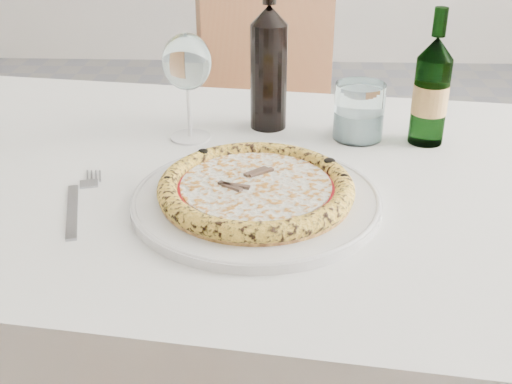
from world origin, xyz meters
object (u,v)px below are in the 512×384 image
chair_far (281,120)px  tumbler (359,115)px  plate (256,199)px  pizza (256,188)px  wine_glass (187,64)px  wine_bottle (269,66)px  beer_bottle (431,91)px  dining_table (259,225)px

chair_far → tumbler: (0.14, -0.66, 0.27)m
plate → tumbler: size_ratio=3.63×
chair_far → pizza: bearing=-92.1°
pizza → wine_glass: 0.29m
plate → pizza: (-0.00, 0.00, 0.02)m
chair_far → wine_bottle: 0.70m
wine_bottle → plate: bearing=-91.9°
plate → pizza: bearing=160.6°
wine_bottle → wine_glass: bearing=-155.6°
beer_bottle → pizza: bearing=-139.8°
plate → beer_bottle: beer_bottle is taller
wine_glass → tumbler: size_ratio=1.90×
dining_table → plate: plate is taller
pizza → wine_bottle: bearing=88.1°
wine_glass → tumbler: wine_glass is taller
pizza → beer_bottle: bearing=40.2°
wine_glass → wine_bottle: 0.15m
chair_far → wine_glass: size_ratio=5.00×
beer_bottle → tumbler: bearing=173.0°
tumbler → wine_bottle: 0.18m
dining_table → pizza: bearing=-90.0°
pizza → chair_far: bearing=87.9°
plate → tumbler: bearing=56.5°
pizza → tumbler: size_ratio=2.84×
chair_far → tumbler: chair_far is taller
dining_table → wine_bottle: 0.29m
dining_table → chair_far: (0.03, 0.81, -0.13)m
dining_table → pizza: size_ratio=5.26×
dining_table → chair_far: bearing=87.7°
dining_table → pizza: pizza is taller
plate → wine_bottle: bearing=88.1°
pizza → wine_glass: wine_glass is taller
wine_glass → plate: bearing=-62.4°
plate → wine_bottle: 0.32m
pizza → tumbler: tumbler is taller
pizza → plate: bearing=-19.4°
wine_bottle → pizza: bearing=-91.9°
plate → wine_bottle: (0.01, 0.30, 0.11)m
dining_table → wine_glass: wine_glass is taller
pizza → tumbler: 0.31m
tumbler → wine_glass: bearing=-177.1°
dining_table → tumbler: tumbler is taller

